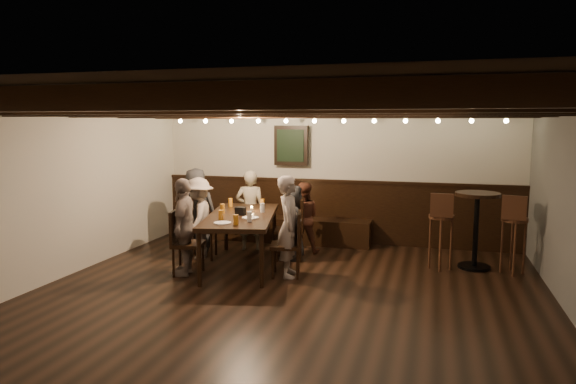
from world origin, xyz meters
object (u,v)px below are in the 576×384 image
(person_left_far, at_px, (184,227))
(high_top_table, at_px, (476,219))
(chair_left_far, at_px, (187,255))
(person_left_near, at_px, (199,218))
(dining_table, at_px, (241,219))
(bar_stool_left, at_px, (440,241))
(bar_stool_right, at_px, (513,244))
(person_bench_left, at_px, (196,210))
(chair_right_far, at_px, (287,256))
(person_right_near, at_px, (292,222))
(person_right_far, at_px, (289,226))
(person_bench_centre, at_px, (250,210))
(chair_right_near, at_px, (291,241))
(person_bench_right, at_px, (303,218))
(chair_left_near, at_px, (201,239))

(person_left_far, distance_m, high_top_table, 4.28)
(chair_left_far, relative_size, person_left_near, 0.71)
(dining_table, bearing_deg, bar_stool_left, 0.17)
(chair_left_far, distance_m, bar_stool_right, 4.68)
(person_bench_left, bearing_deg, chair_right_far, 140.19)
(person_right_near, height_order, person_right_far, person_right_far)
(chair_right_far, bearing_deg, person_bench_centre, 25.62)
(dining_table, relative_size, high_top_table, 2.00)
(person_left_near, bearing_deg, person_bench_centre, 128.66)
(person_bench_left, height_order, person_bench_centre, person_bench_left)
(dining_table, distance_m, chair_right_far, 0.96)
(chair_right_far, xyz_separation_m, bar_stool_left, (2.09, 0.94, 0.15))
(chair_right_near, height_order, chair_right_far, chair_right_near)
(chair_left_far, bearing_deg, dining_table, 122.02)
(person_bench_left, height_order, bar_stool_right, person_bench_left)
(chair_left_far, height_order, chair_right_near, chair_right_near)
(dining_table, xyz_separation_m, chair_left_far, (-0.60, -0.60, -0.45))
(person_bench_left, relative_size, person_bench_right, 1.19)
(person_bench_left, xyz_separation_m, person_bench_centre, (0.84, 0.34, -0.02))
(dining_table, height_order, person_right_far, person_right_far)
(person_left_far, bearing_deg, person_right_near, 120.96)
(chair_left_far, relative_size, person_bench_left, 0.66)
(chair_left_near, xyz_separation_m, bar_stool_left, (3.69, 0.38, 0.13))
(chair_left_near, bearing_deg, bar_stool_right, 82.53)
(chair_left_far, xyz_separation_m, person_bench_left, (-0.47, 1.28, 0.42))
(bar_stool_left, bearing_deg, person_bench_right, 170.50)
(person_bench_left, distance_m, person_left_near, 0.48)
(person_left_near, bearing_deg, chair_right_near, 90.00)
(chair_left_far, xyz_separation_m, bar_stool_left, (3.49, 1.26, 0.15))
(chair_right_near, xyz_separation_m, chair_right_far, (0.20, -0.88, -0.02))
(chair_left_far, distance_m, chair_right_near, 1.70)
(chair_left_near, distance_m, person_right_far, 1.77)
(person_right_far, xyz_separation_m, bar_stool_right, (3.06, 0.99, -0.29))
(person_bench_left, relative_size, bar_stool_left, 1.22)
(chair_right_far, relative_size, person_right_near, 0.78)
(person_left_far, relative_size, person_right_far, 0.97)
(person_bench_left, relative_size, person_right_far, 0.98)
(chair_left_near, xyz_separation_m, bar_stool_right, (4.69, 0.43, 0.13))
(person_bench_centre, distance_m, person_bench_right, 0.92)
(chair_right_far, distance_m, person_bench_centre, 1.71)
(person_bench_right, bearing_deg, person_bench_left, 0.00)
(bar_stool_right, bearing_deg, dining_table, -156.66)
(person_bench_centre, distance_m, bar_stool_left, 3.15)
(person_right_far, bearing_deg, person_bench_left, 50.71)
(person_left_far, height_order, bar_stool_right, person_left_far)
(high_top_table, bearing_deg, person_bench_right, 175.60)
(chair_right_near, distance_m, bar_stool_left, 2.29)
(chair_right_far, xyz_separation_m, person_bench_right, (-0.12, 1.36, 0.31))
(person_left_far, xyz_separation_m, person_right_near, (1.26, 1.21, -0.10))
(high_top_table, bearing_deg, person_left_near, -171.98)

